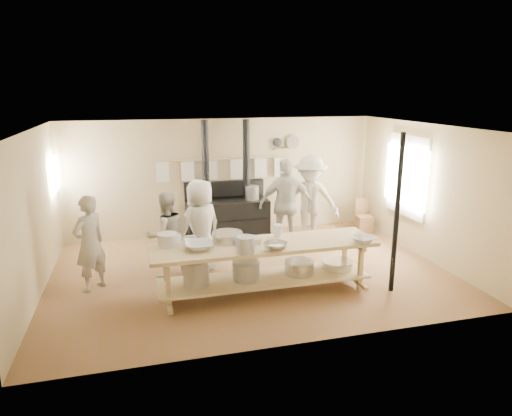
{
  "coord_description": "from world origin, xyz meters",
  "views": [
    {
      "loc": [
        -1.89,
        -7.5,
        3.22
      ],
      "look_at": [
        0.15,
        0.2,
        1.14
      ],
      "focal_mm": 32.0,
      "sensor_mm": 36.0,
      "label": 1
    }
  ],
  "objects_px": {
    "stove": "(227,214)",
    "cook_center": "(201,226)",
    "cook_far_left": "(89,243)",
    "cook_right": "(286,204)",
    "chair": "(364,222)",
    "roasting_pan": "(246,241)",
    "cook_left": "(166,235)",
    "cook_by_window": "(310,200)",
    "prep_table": "(264,263)"
  },
  "relations": [
    {
      "from": "cook_far_left",
      "to": "cook_by_window",
      "type": "height_order",
      "value": "cook_by_window"
    },
    {
      "from": "cook_far_left",
      "to": "cook_right",
      "type": "distance_m",
      "value": 3.88
    },
    {
      "from": "cook_left",
      "to": "cook_center",
      "type": "relative_size",
      "value": 0.9
    },
    {
      "from": "cook_left",
      "to": "cook_right",
      "type": "distance_m",
      "value": 2.62
    },
    {
      "from": "cook_center",
      "to": "cook_right",
      "type": "bearing_deg",
      "value": 172.63
    },
    {
      "from": "prep_table",
      "to": "cook_left",
      "type": "xyz_separation_m",
      "value": [
        -1.46,
        1.11,
        0.25
      ]
    },
    {
      "from": "cook_left",
      "to": "chair",
      "type": "relative_size",
      "value": 2.0
    },
    {
      "from": "stove",
      "to": "cook_by_window",
      "type": "relative_size",
      "value": 1.37
    },
    {
      "from": "chair",
      "to": "prep_table",
      "type": "bearing_deg",
      "value": -136.15
    },
    {
      "from": "cook_center",
      "to": "chair",
      "type": "bearing_deg",
      "value": 169.93
    },
    {
      "from": "cook_far_left",
      "to": "chair",
      "type": "bearing_deg",
      "value": 153.39
    },
    {
      "from": "cook_right",
      "to": "cook_far_left",
      "type": "bearing_deg",
      "value": 22.12
    },
    {
      "from": "stove",
      "to": "cook_left",
      "type": "distance_m",
      "value": 2.42
    },
    {
      "from": "prep_table",
      "to": "cook_by_window",
      "type": "height_order",
      "value": "cook_by_window"
    },
    {
      "from": "cook_right",
      "to": "cook_by_window",
      "type": "bearing_deg",
      "value": -154.92
    },
    {
      "from": "cook_right",
      "to": "chair",
      "type": "xyz_separation_m",
      "value": [
        2.14,
        0.65,
        -0.72
      ]
    },
    {
      "from": "stove",
      "to": "cook_left",
      "type": "xyz_separation_m",
      "value": [
        -1.46,
        -1.91,
        0.24
      ]
    },
    {
      "from": "cook_left",
      "to": "cook_right",
      "type": "relative_size",
      "value": 0.81
    },
    {
      "from": "cook_left",
      "to": "chair",
      "type": "height_order",
      "value": "cook_left"
    },
    {
      "from": "cook_center",
      "to": "stove",
      "type": "bearing_deg",
      "value": -144.09
    },
    {
      "from": "chair",
      "to": "roasting_pan",
      "type": "height_order",
      "value": "roasting_pan"
    },
    {
      "from": "stove",
      "to": "cook_left",
      "type": "relative_size",
      "value": 1.7
    },
    {
      "from": "cook_right",
      "to": "chair",
      "type": "bearing_deg",
      "value": -157.06
    },
    {
      "from": "cook_right",
      "to": "cook_by_window",
      "type": "relative_size",
      "value": 1.0
    },
    {
      "from": "cook_far_left",
      "to": "chair",
      "type": "height_order",
      "value": "cook_far_left"
    },
    {
      "from": "chair",
      "to": "cook_by_window",
      "type": "bearing_deg",
      "value": -159.43
    },
    {
      "from": "cook_by_window",
      "to": "roasting_pan",
      "type": "distance_m",
      "value": 2.83
    },
    {
      "from": "cook_left",
      "to": "cook_by_window",
      "type": "distance_m",
      "value": 3.25
    },
    {
      "from": "chair",
      "to": "cook_right",
      "type": "bearing_deg",
      "value": -158.59
    },
    {
      "from": "cook_right",
      "to": "chair",
      "type": "relative_size",
      "value": 2.47
    },
    {
      "from": "prep_table",
      "to": "cook_right",
      "type": "distance_m",
      "value": 2.24
    },
    {
      "from": "stove",
      "to": "cook_far_left",
      "type": "height_order",
      "value": "stove"
    },
    {
      "from": "stove",
      "to": "cook_left",
      "type": "height_order",
      "value": "stove"
    },
    {
      "from": "cook_right",
      "to": "stove",
      "type": "bearing_deg",
      "value": -40.42
    },
    {
      "from": "cook_center",
      "to": "cook_left",
      "type": "bearing_deg",
      "value": -21.87
    },
    {
      "from": "cook_center",
      "to": "chair",
      "type": "xyz_separation_m",
      "value": [
        4.0,
        1.41,
        -0.62
      ]
    },
    {
      "from": "chair",
      "to": "roasting_pan",
      "type": "distance_m",
      "value": 4.33
    },
    {
      "from": "roasting_pan",
      "to": "cook_right",
      "type": "bearing_deg",
      "value": 55.55
    },
    {
      "from": "cook_far_left",
      "to": "cook_left",
      "type": "bearing_deg",
      "value": 147.89
    },
    {
      "from": "cook_far_left",
      "to": "roasting_pan",
      "type": "height_order",
      "value": "cook_far_left"
    },
    {
      "from": "stove",
      "to": "cook_right",
      "type": "distance_m",
      "value": 1.54
    },
    {
      "from": "prep_table",
      "to": "roasting_pan",
      "type": "bearing_deg",
      "value": 170.17
    },
    {
      "from": "cook_far_left",
      "to": "cook_right",
      "type": "relative_size",
      "value": 0.84
    },
    {
      "from": "cook_left",
      "to": "cook_right",
      "type": "xyz_separation_m",
      "value": [
        2.48,
        0.84,
        0.18
      ]
    },
    {
      "from": "cook_far_left",
      "to": "cook_center",
      "type": "relative_size",
      "value": 0.94
    },
    {
      "from": "cook_right",
      "to": "chair",
      "type": "distance_m",
      "value": 2.35
    },
    {
      "from": "prep_table",
      "to": "chair",
      "type": "bearing_deg",
      "value": 39.42
    },
    {
      "from": "stove",
      "to": "cook_center",
      "type": "height_order",
      "value": "stove"
    },
    {
      "from": "cook_center",
      "to": "chair",
      "type": "distance_m",
      "value": 4.28
    },
    {
      "from": "prep_table",
      "to": "cook_far_left",
      "type": "bearing_deg",
      "value": 162.16
    }
  ]
}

